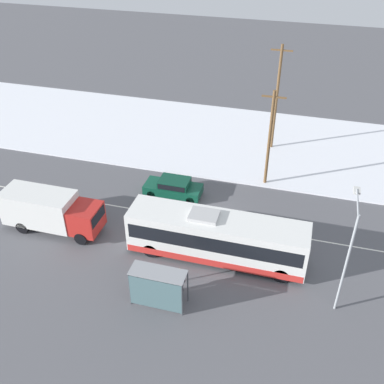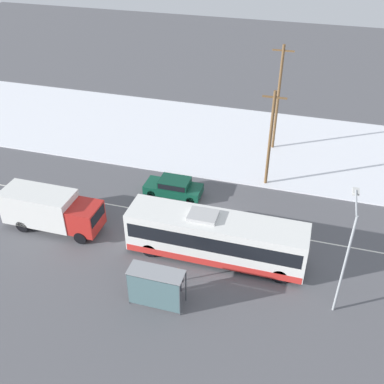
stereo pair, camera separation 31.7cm
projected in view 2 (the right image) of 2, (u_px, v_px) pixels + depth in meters
ground_plane at (209, 222)px, 32.29m from camera, size 120.00×120.00×0.00m
snow_lot at (242, 141)px, 42.37m from camera, size 80.00×14.40×0.12m
lane_marking_center at (209, 222)px, 32.29m from camera, size 60.00×0.12×0.00m
city_bus at (216, 237)px, 28.42m from camera, size 11.38×2.57×3.27m
box_truck at (50, 209)px, 30.95m from camera, size 6.94×2.30×2.83m
sedan_car at (174, 186)px, 34.71m from camera, size 4.44×1.80×1.43m
pedestrian_at_stop at (178, 277)px, 26.20m from camera, size 0.65×0.29×1.81m
bus_shelter at (155, 284)px, 24.94m from camera, size 3.18×1.20×2.40m
streetlamp at (348, 245)px, 23.68m from camera, size 0.36×2.93×6.70m
utility_pole_roadside at (270, 138)px, 34.10m from camera, size 1.80×0.24×7.95m
utility_pole_snowlot at (278, 98)px, 38.64m from camera, size 1.80×0.24×9.48m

